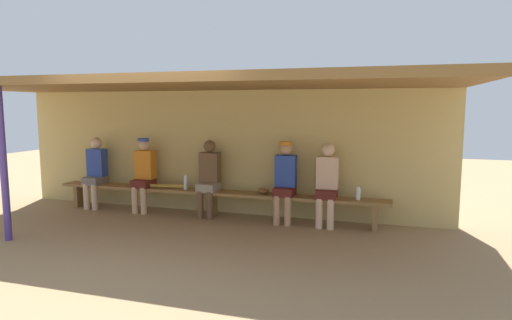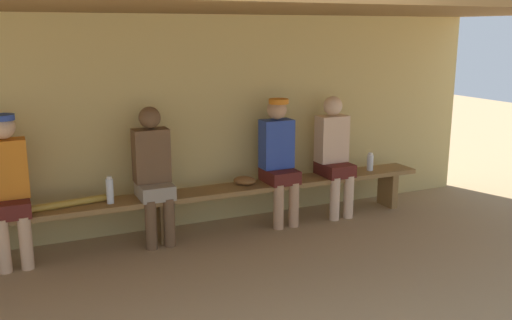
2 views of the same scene
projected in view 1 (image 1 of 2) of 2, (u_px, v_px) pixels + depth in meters
The scene contains 14 objects.
ground_plane at pixel (170, 243), 6.07m from camera, with size 24.00×24.00×0.00m, color #9E7F59.
back_wall at pixel (221, 152), 7.83m from camera, with size 8.00×0.20×2.20m, color tan.
dugout_roof at pixel (188, 83), 6.46m from camera, with size 8.00×2.80×0.12m, color brown.
support_post at pixel (3, 165), 6.08m from camera, with size 0.10×0.10×2.20m, color #4C388C.
bench at pixel (212, 195), 7.49m from camera, with size 6.00×0.36×0.46m.
player_near_post at pixel (209, 175), 7.47m from camera, with size 0.34×0.42×1.34m.
player_in_blue at pixel (327, 181), 6.88m from camera, with size 0.34×0.42×1.34m.
player_middle at pixel (285, 178), 7.08m from camera, with size 0.34×0.42×1.34m.
player_rightmost at pixel (96, 170), 8.14m from camera, with size 0.34×0.42×1.34m.
player_with_sunglasses at pixel (144, 171), 7.84m from camera, with size 0.34×0.42×1.34m.
water_bottle_orange at pixel (358, 194), 6.75m from camera, with size 0.07×0.07×0.21m.
water_bottle_blue at pixel (186, 183), 7.57m from camera, with size 0.07×0.07×0.26m.
baseball_glove_tan at pixel (263, 191), 7.24m from camera, with size 0.24×0.17×0.09m, color brown.
baseball_bat at pixel (164, 186), 7.75m from camera, with size 0.07×0.07×0.83m, color #B28C33.
Camera 1 is at (2.88, -5.27, 1.92)m, focal length 30.21 mm.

